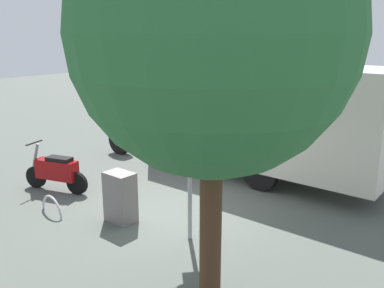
# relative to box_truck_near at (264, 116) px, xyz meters

# --- Properties ---
(ground_plane) EXTENTS (60.00, 60.00, 0.00)m
(ground_plane) POSITION_rel_box_truck_near_xyz_m (0.44, 3.38, -1.66)
(ground_plane) COLOR #4E534E
(box_truck_near) EXTENTS (8.45, 2.52, 3.03)m
(box_truck_near) POSITION_rel_box_truck_near_xyz_m (0.00, 0.00, 0.00)
(box_truck_near) COLOR black
(box_truck_near) RESTS_ON ground
(motorcycle) EXTENTS (1.78, 0.73, 1.20)m
(motorcycle) POSITION_rel_box_truck_near_xyz_m (3.53, 4.05, -1.14)
(motorcycle) COLOR black
(motorcycle) RESTS_ON ground
(stop_sign) EXTENTS (0.71, 0.33, 2.88)m
(stop_sign) POSITION_rel_box_truck_near_xyz_m (-0.59, 4.10, 0.25)
(stop_sign) COLOR #9E9EA3
(stop_sign) RESTS_ON ground
(street_tree) EXTENTS (3.71, 3.71, 5.64)m
(street_tree) POSITION_rel_box_truck_near_xyz_m (-1.89, 5.34, 2.11)
(street_tree) COLOR #47301E
(street_tree) RESTS_ON ground
(utility_cabinet) EXTENTS (0.64, 0.46, 1.06)m
(utility_cabinet) POSITION_rel_box_truck_near_xyz_m (1.02, 4.33, -1.13)
(utility_cabinet) COLOR slate
(utility_cabinet) RESTS_ON ground
(bike_rack_hoop) EXTENTS (0.85, 0.17, 0.85)m
(bike_rack_hoop) POSITION_rel_box_truck_near_xyz_m (2.48, 4.97, -1.66)
(bike_rack_hoop) COLOR #B7B7BC
(bike_rack_hoop) RESTS_ON ground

